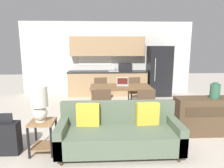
{
  "coord_description": "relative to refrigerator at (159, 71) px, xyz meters",
  "views": [
    {
      "loc": [
        -0.2,
        -3.01,
        1.82
      ],
      "look_at": [
        0.02,
        1.5,
        0.95
      ],
      "focal_mm": 32.0,
      "sensor_mm": 36.0,
      "label": 1
    }
  ],
  "objects": [
    {
      "name": "ground_plane",
      "position": [
        -1.9,
        -4.22,
        -0.91
      ],
      "size": [
        20.0,
        20.0,
        0.0
      ],
      "primitive_type": "plane",
      "color": "beige"
    },
    {
      "name": "table_lamp",
      "position": [
        -3.14,
        -3.99,
        -0.01
      ],
      "size": [
        0.28,
        0.28,
        0.6
      ],
      "color": "silver",
      "rests_on": "side_table"
    },
    {
      "name": "dining_table",
      "position": [
        -1.61,
        -2.02,
        -0.22
      ],
      "size": [
        1.61,
        0.82,
        0.75
      ],
      "color": "brown",
      "rests_on": "ground_plane"
    },
    {
      "name": "dining_chair_near_left",
      "position": [
        -2.11,
        -2.74,
        -0.41
      ],
      "size": [
        0.46,
        0.46,
        0.86
      ],
      "rotation": [
        0.0,
        0.0,
        3.25
      ],
      "color": "brown",
      "rests_on": "ground_plane"
    },
    {
      "name": "couch",
      "position": [
        -1.81,
        -3.98,
        -0.57
      ],
      "size": [
        2.06,
        0.8,
        0.83
      ],
      "color": "#3D2D1E",
      "rests_on": "ground_plane"
    },
    {
      "name": "dining_chair_far_left",
      "position": [
        -2.13,
        -1.29,
        -0.41
      ],
      "size": [
        0.47,
        0.47,
        0.86
      ],
      "rotation": [
        0.0,
        0.0,
        0.14
      ],
      "color": "brown",
      "rests_on": "ground_plane"
    },
    {
      "name": "side_table",
      "position": [
        -3.11,
        -4.0,
        -0.53
      ],
      "size": [
        0.41,
        0.41,
        0.57
      ],
      "color": "olive",
      "rests_on": "ground_plane"
    },
    {
      "name": "suitcase",
      "position": [
        -3.73,
        -4.0,
        -0.62
      ],
      "size": [
        0.43,
        0.22,
        0.72
      ],
      "color": "black",
      "rests_on": "ground_plane"
    },
    {
      "name": "dining_chair_far_right",
      "position": [
        -1.1,
        -1.3,
        -0.41
      ],
      "size": [
        0.46,
        0.46,
        0.86
      ],
      "rotation": [
        0.0,
        0.0,
        0.11
      ],
      "color": "brown",
      "rests_on": "ground_plane"
    },
    {
      "name": "kitchen_counter",
      "position": [
        -1.88,
        0.11,
        -0.06
      ],
      "size": [
        2.89,
        0.65,
        2.15
      ],
      "color": "tan",
      "rests_on": "ground_plane"
    },
    {
      "name": "dining_chair_near_right",
      "position": [
        -1.1,
        -2.8,
        -0.41
      ],
      "size": [
        0.46,
        0.46,
        0.86
      ],
      "rotation": [
        0.0,
        0.0,
        3.04
      ],
      "color": "brown",
      "rests_on": "ground_plane"
    },
    {
      "name": "vase",
      "position": [
        0.17,
        -3.42,
        0.02
      ],
      "size": [
        0.19,
        0.19,
        0.32
      ],
      "color": "#336047",
      "rests_on": "credenza"
    },
    {
      "name": "wall_back",
      "position": [
        -1.9,
        0.41,
        0.45
      ],
      "size": [
        6.4,
        0.07,
        2.7
      ],
      "color": "silver",
      "rests_on": "ground_plane"
    },
    {
      "name": "credenza",
      "position": [
        -0.04,
        -3.4,
        -0.52
      ],
      "size": [
        1.11,
        0.43,
        0.78
      ],
      "color": "brown",
      "rests_on": "ground_plane"
    },
    {
      "name": "refrigerator",
      "position": [
        0.0,
        0.0,
        0.0
      ],
      "size": [
        0.81,
        0.76,
        1.81
      ],
      "color": "black",
      "rests_on": "ground_plane"
    },
    {
      "name": "laptop",
      "position": [
        -1.54,
        -1.86,
        -0.1
      ],
      "size": [
        0.34,
        0.28,
        0.2
      ],
      "rotation": [
        0.0,
        0.0,
        -0.08
      ],
      "color": "#B7BABC",
      "rests_on": "dining_table"
    }
  ]
}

